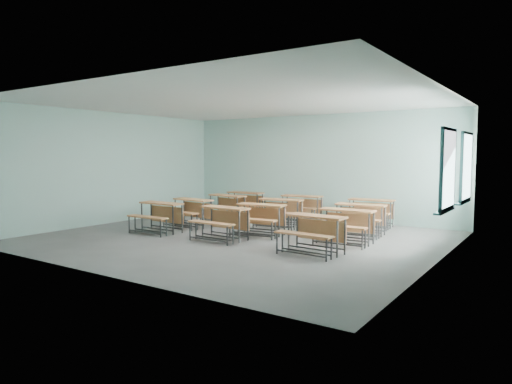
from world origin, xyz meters
TOP-DOWN VIEW (x-y plane):
  - room at (0.08, 0.03)m, footprint 9.04×8.04m
  - desk_unit_r0c0 at (-2.14, -0.55)m, footprint 1.22×0.82m
  - desk_unit_r0c1 at (-0.19, -0.44)m, footprint 1.25×0.86m
  - desk_unit_r0c2 at (2.25, -0.56)m, footprint 1.27×0.89m
  - desk_unit_r1c0 at (-2.10, 0.60)m, footprint 1.28×0.92m
  - desk_unit_r1c1 at (0.20, 0.56)m, footprint 1.31×0.96m
  - desk_unit_r1c2 at (2.38, 0.73)m, footprint 1.25×0.86m
  - desk_unit_r2c0 at (-2.10, 2.13)m, footprint 1.30×0.95m
  - desk_unit_r2c1 at (-0.07, 1.94)m, footprint 1.32×0.98m
  - desk_unit_r2c2 at (2.23, 1.95)m, footprint 1.28×0.92m
  - desk_unit_r3c0 at (-2.23, 3.29)m, footprint 1.24×0.84m
  - desk_unit_r3c1 at (-0.10, 3.23)m, footprint 1.29×0.93m
  - desk_unit_r3c2 at (2.02, 3.29)m, footprint 1.28×0.91m

SIDE VIEW (x-z plane):
  - desk_unit_r0c0 at x=-2.14m, z-range 0.13..0.89m
  - desk_unit_r0c1 at x=-0.19m, z-range 0.13..0.89m
  - desk_unit_r0c2 at x=2.25m, z-range 0.13..0.89m
  - desk_unit_r1c0 at x=-2.10m, z-range 0.13..0.89m
  - desk_unit_r1c1 at x=0.20m, z-range 0.13..0.89m
  - desk_unit_r1c2 at x=2.38m, z-range 0.13..0.89m
  - desk_unit_r2c0 at x=-2.10m, z-range 0.13..0.89m
  - desk_unit_r2c1 at x=-0.07m, z-range 0.13..0.89m
  - desk_unit_r2c2 at x=2.23m, z-range 0.13..0.89m
  - desk_unit_r3c0 at x=-2.23m, z-range 0.13..0.89m
  - desk_unit_r3c1 at x=-0.10m, z-range 0.13..0.89m
  - desk_unit_r3c2 at x=2.02m, z-range 0.13..0.89m
  - room at x=0.08m, z-range -0.02..3.22m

